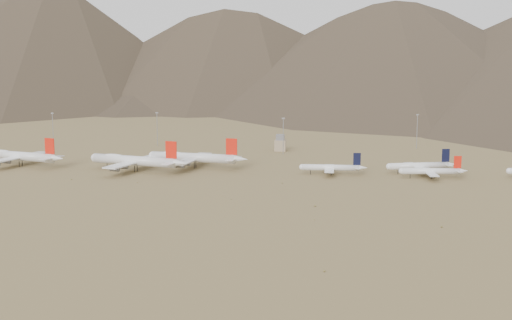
# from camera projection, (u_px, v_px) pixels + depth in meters

# --- Properties ---
(ground) EXTENTS (3000.00, 3000.00, 0.00)m
(ground) POSITION_uv_depth(u_px,v_px,m) (211.00, 180.00, 402.39)
(ground) COLOR olive
(ground) RESTS_ON ground
(mountain_ridge) EXTENTS (4400.00, 1000.00, 300.00)m
(mountain_ridge) POSITION_uv_depth(u_px,v_px,m) (298.00, 4.00, 1262.13)
(mountain_ridge) COLOR brown
(mountain_ridge) RESTS_ON ground
(widebody_west) EXTENTS (62.31, 49.50, 19.15)m
(widebody_west) POSITION_uv_depth(u_px,v_px,m) (19.00, 156.00, 449.58)
(widebody_west) COLOR white
(widebody_west) RESTS_ON ground
(widebody_centre) EXTENTS (65.05, 51.51, 19.86)m
(widebody_centre) POSITION_uv_depth(u_px,v_px,m) (135.00, 161.00, 429.74)
(widebody_centre) COLOR white
(widebody_centre) RESTS_ON ground
(widebody_east) EXTENTS (65.05, 50.82, 19.48)m
(widebody_east) POSITION_uv_depth(u_px,v_px,m) (194.00, 157.00, 442.58)
(widebody_east) COLOR white
(widebody_east) RESTS_ON ground
(narrowbody_a) EXTENTS (40.26, 28.70, 13.28)m
(narrowbody_a) POSITION_uv_depth(u_px,v_px,m) (332.00, 168.00, 419.62)
(narrowbody_a) COLOR white
(narrowbody_a) RESTS_ON ground
(narrowbody_b) EXTENTS (42.94, 31.75, 14.51)m
(narrowbody_b) POSITION_uv_depth(u_px,v_px,m) (420.00, 166.00, 423.89)
(narrowbody_b) COLOR white
(narrowbody_b) RESTS_ON ground
(narrowbody_c) EXTENTS (39.76, 28.67, 13.12)m
(narrowbody_c) POSITION_uv_depth(u_px,v_px,m) (432.00, 171.00, 407.95)
(narrowbody_c) COLOR white
(narrowbody_c) RESTS_ON ground
(control_tower) EXTENTS (8.00, 8.00, 12.00)m
(control_tower) POSITION_uv_depth(u_px,v_px,m) (280.00, 144.00, 516.03)
(control_tower) COLOR #9E886B
(control_tower) RESTS_ON ground
(mast_far_west) EXTENTS (2.00, 0.60, 25.70)m
(mast_far_west) POSITION_uv_depth(u_px,v_px,m) (53.00, 128.00, 537.71)
(mast_far_west) COLOR gray
(mast_far_west) RESTS_ON ground
(mast_west) EXTENTS (2.00, 0.60, 25.70)m
(mast_west) POSITION_uv_depth(u_px,v_px,m) (157.00, 127.00, 540.90)
(mast_west) COLOR gray
(mast_west) RESTS_ON ground
(mast_centre) EXTENTS (2.00, 0.60, 25.70)m
(mast_centre) POSITION_uv_depth(u_px,v_px,m) (283.00, 134.00, 499.51)
(mast_centre) COLOR gray
(mast_centre) RESTS_ON ground
(mast_east) EXTENTS (2.00, 0.60, 25.70)m
(mast_east) POSITION_uv_depth(u_px,v_px,m) (417.00, 130.00, 526.33)
(mast_east) COLOR gray
(mast_east) RESTS_ON ground
(desert_scrub) EXTENTS (425.96, 170.28, 0.89)m
(desert_scrub) POSITION_uv_depth(u_px,v_px,m) (119.00, 211.00, 326.25)
(desert_scrub) COLOR olive
(desert_scrub) RESTS_ON ground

